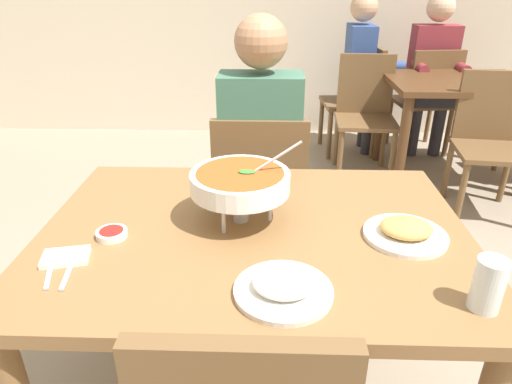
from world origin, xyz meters
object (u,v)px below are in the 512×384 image
chair_bg_middle (427,96)px  patron_bg_left (363,65)px  dining_table_main (254,258)px  drink_glass (488,287)px  curry_bowl (240,182)px  patron_bg_middle (433,67)px  diner_main (261,144)px  dining_table_far (456,98)px  appetizer_plate (406,231)px  sauce_dish (112,233)px  chair_diner_main (260,193)px  chair_bg_left (360,94)px  chair_bg_corner (490,135)px  rice_plate (283,287)px  chair_bg_window (365,108)px

chair_bg_middle → patron_bg_left: 0.60m
dining_table_main → drink_glass: (0.54, -0.34, 0.16)m
curry_bowl → patron_bg_middle: 3.01m
diner_main → dining_table_far: (1.40, 1.37, -0.12)m
dining_table_main → appetizer_plate: bearing=-4.6°
appetizer_plate → patron_bg_left: bearing=82.3°
diner_main → sauce_dish: (-0.41, -0.84, 0.02)m
curry_bowl → chair_bg_middle: size_ratio=0.37×
curry_bowl → drink_glass: size_ratio=2.56×
chair_diner_main → chair_bg_left: same height
sauce_dish → chair_diner_main: bearing=63.0°
chair_bg_corner → chair_bg_left: bearing=121.4°
rice_plate → appetizer_plate: same height
dining_table_far → patron_bg_left: bearing=134.9°
appetizer_plate → curry_bowl: bearing=169.7°
appetizer_plate → chair_bg_corner: (1.02, 1.69, -0.27)m
chair_diner_main → dining_table_far: 1.98m
drink_glass → patron_bg_middle: patron_bg_middle is taller
patron_bg_left → dining_table_main: bearing=-106.5°
drink_glass → patron_bg_left: 3.09m
appetizer_plate → patron_bg_left: size_ratio=0.18×
dining_table_far → chair_bg_middle: bearing=94.2°
curry_bowl → dining_table_far: bearing=55.5°
chair_bg_left → chair_bg_corner: size_ratio=1.00×
rice_plate → patron_bg_middle: 3.28m
dining_table_main → patron_bg_middle: patron_bg_middle is taller
sauce_dish → chair_bg_window: 2.61m
drink_glass → chair_bg_left: bearing=84.9°
appetizer_plate → dining_table_far: size_ratio=0.24×
dining_table_far → drink_glass: bearing=-109.0°
chair_bg_left → chair_bg_middle: size_ratio=1.00×
chair_bg_corner → patron_bg_left: (-0.64, 1.09, 0.24)m
dining_table_far → chair_bg_window: bearing=170.3°
sauce_dish → dining_table_far: 2.86m
dining_table_far → dining_table_main: bearing=-123.0°
curry_bowl → chair_bg_middle: 2.98m
chair_bg_corner → dining_table_main: bearing=-131.4°
dining_table_main → chair_bg_left: chair_bg_left is taller
patron_bg_left → chair_bg_middle: bearing=-8.2°
dining_table_main → chair_bg_middle: 2.99m
diner_main → chair_bg_left: (0.81, 1.93, -0.24)m
sauce_dish → chair_bg_corner: 2.55m
chair_diner_main → chair_bg_corner: same height
curry_bowl → chair_bg_middle: curry_bowl is taller
chair_bg_corner → dining_table_far: bearing=96.7°
patron_bg_left → patron_bg_middle: size_ratio=1.00×
rice_plate → chair_bg_left: bearing=76.4°
patron_bg_left → dining_table_far: bearing=-45.1°
patron_bg_middle → dining_table_far: bearing=-88.3°
sauce_dish → patron_bg_left: bearing=66.3°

